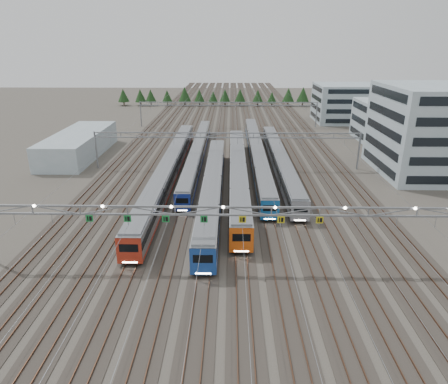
{
  "coord_description": "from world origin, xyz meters",
  "views": [
    {
      "loc": [
        0.82,
        -42.58,
        25.78
      ],
      "look_at": [
        -0.19,
        16.3,
        3.5
      ],
      "focal_mm": 32.0,
      "sensor_mm": 36.0,
      "label": 1
    }
  ],
  "objects_px": {
    "train_d": "(238,171)",
    "train_b": "(197,153)",
    "train_a": "(170,168)",
    "gantry_mid": "(227,140)",
    "train_e": "(257,153)",
    "gantry_far": "(228,107)",
    "train_c": "(213,185)",
    "depot_bldg_mid": "(385,121)",
    "west_shed": "(79,144)",
    "train_f": "(280,161)",
    "depot_bldg_south": "(427,130)",
    "gantry_near": "(223,213)",
    "depot_bldg_north": "(349,103)"
  },
  "relations": [
    {
      "from": "train_c",
      "to": "train_e",
      "type": "relative_size",
      "value": 0.79
    },
    {
      "from": "gantry_mid",
      "to": "train_b",
      "type": "bearing_deg",
      "value": 140.84
    },
    {
      "from": "train_a",
      "to": "train_e",
      "type": "bearing_deg",
      "value": 34.51
    },
    {
      "from": "train_f",
      "to": "west_shed",
      "type": "xyz_separation_m",
      "value": [
        -46.74,
        11.11,
        0.61
      ]
    },
    {
      "from": "train_f",
      "to": "depot_bldg_north",
      "type": "distance_m",
      "value": 63.76
    },
    {
      "from": "gantry_far",
      "to": "depot_bldg_mid",
      "type": "distance_m",
      "value": 46.55
    },
    {
      "from": "train_c",
      "to": "depot_bldg_mid",
      "type": "xyz_separation_m",
      "value": [
        45.27,
        44.45,
        3.1
      ]
    },
    {
      "from": "train_a",
      "to": "train_d",
      "type": "height_order",
      "value": "train_d"
    },
    {
      "from": "train_f",
      "to": "gantry_far",
      "type": "height_order",
      "value": "gantry_far"
    },
    {
      "from": "train_d",
      "to": "train_f",
      "type": "xyz_separation_m",
      "value": [
        9.0,
        8.21,
        -0.17
      ]
    },
    {
      "from": "train_a",
      "to": "gantry_near",
      "type": "distance_m",
      "value": 35.0
    },
    {
      "from": "train_b",
      "to": "train_d",
      "type": "xyz_separation_m",
      "value": [
        9.0,
        -14.77,
        0.31
      ]
    },
    {
      "from": "train_b",
      "to": "west_shed",
      "type": "xyz_separation_m",
      "value": [
        -28.74,
        4.55,
        0.75
      ]
    },
    {
      "from": "depot_bldg_south",
      "to": "west_shed",
      "type": "xyz_separation_m",
      "value": [
        -76.23,
        11.89,
        -6.16
      ]
    },
    {
      "from": "gantry_far",
      "to": "train_a",
      "type": "bearing_deg",
      "value": -102.14
    },
    {
      "from": "train_b",
      "to": "train_d",
      "type": "bearing_deg",
      "value": -58.64
    },
    {
      "from": "train_e",
      "to": "depot_bldg_north",
      "type": "relative_size",
      "value": 3.0
    },
    {
      "from": "gantry_mid",
      "to": "train_d",
      "type": "bearing_deg",
      "value": -76.35
    },
    {
      "from": "depot_bldg_south",
      "to": "depot_bldg_mid",
      "type": "height_order",
      "value": "depot_bldg_south"
    },
    {
      "from": "train_b",
      "to": "train_f",
      "type": "distance_m",
      "value": 19.16
    },
    {
      "from": "gantry_mid",
      "to": "west_shed",
      "type": "distance_m",
      "value": 37.06
    },
    {
      "from": "train_a",
      "to": "gantry_mid",
      "type": "distance_m",
      "value": 14.03
    },
    {
      "from": "train_e",
      "to": "depot_bldg_south",
      "type": "xyz_separation_m",
      "value": [
        33.99,
        -6.9,
        6.78
      ]
    },
    {
      "from": "train_f",
      "to": "depot_bldg_mid",
      "type": "height_order",
      "value": "depot_bldg_mid"
    },
    {
      "from": "train_d",
      "to": "train_b",
      "type": "bearing_deg",
      "value": 121.36
    },
    {
      "from": "train_a",
      "to": "depot_bldg_north",
      "type": "xyz_separation_m",
      "value": [
        52.01,
        62.63,
        3.9
      ]
    },
    {
      "from": "train_c",
      "to": "west_shed",
      "type": "height_order",
      "value": "west_shed"
    },
    {
      "from": "train_c",
      "to": "depot_bldg_mid",
      "type": "height_order",
      "value": "depot_bldg_mid"
    },
    {
      "from": "train_a",
      "to": "train_f",
      "type": "xyz_separation_m",
      "value": [
        22.5,
        6.25,
        -0.17
      ]
    },
    {
      "from": "train_e",
      "to": "gantry_near",
      "type": "relative_size",
      "value": 1.17
    },
    {
      "from": "train_b",
      "to": "depot_bldg_south",
      "type": "relative_size",
      "value": 2.76
    },
    {
      "from": "gantry_near",
      "to": "west_shed",
      "type": "relative_size",
      "value": 1.88
    },
    {
      "from": "gantry_far",
      "to": "west_shed",
      "type": "distance_m",
      "value": 49.94
    },
    {
      "from": "train_d",
      "to": "gantry_far",
      "type": "bearing_deg",
      "value": 92.37
    },
    {
      "from": "depot_bldg_south",
      "to": "depot_bldg_north",
      "type": "height_order",
      "value": "depot_bldg_south"
    },
    {
      "from": "train_a",
      "to": "gantry_mid",
      "type": "relative_size",
      "value": 1.19
    },
    {
      "from": "train_e",
      "to": "train_c",
      "type": "bearing_deg",
      "value": -112.01
    },
    {
      "from": "gantry_far",
      "to": "depot_bldg_north",
      "type": "bearing_deg",
      "value": 14.21
    },
    {
      "from": "train_c",
      "to": "depot_bldg_north",
      "type": "xyz_separation_m",
      "value": [
        43.01,
        72.52,
        3.93
      ]
    },
    {
      "from": "train_a",
      "to": "depot_bldg_south",
      "type": "height_order",
      "value": "depot_bldg_south"
    },
    {
      "from": "train_e",
      "to": "depot_bldg_north",
      "type": "bearing_deg",
      "value": 55.91
    },
    {
      "from": "train_a",
      "to": "train_f",
      "type": "height_order",
      "value": "train_a"
    },
    {
      "from": "train_e",
      "to": "gantry_far",
      "type": "height_order",
      "value": "gantry_far"
    },
    {
      "from": "gantry_near",
      "to": "depot_bldg_south",
      "type": "xyz_separation_m",
      "value": [
        40.79,
        38.28,
        1.81
      ]
    },
    {
      "from": "train_e",
      "to": "train_a",
      "type": "bearing_deg",
      "value": -145.49
    },
    {
      "from": "gantry_mid",
      "to": "depot_bldg_mid",
      "type": "xyz_separation_m",
      "value": [
        43.02,
        27.25,
        -1.02
      ]
    },
    {
      "from": "gantry_near",
      "to": "depot_bldg_south",
      "type": "relative_size",
      "value": 2.56
    },
    {
      "from": "west_shed",
      "to": "train_f",
      "type": "bearing_deg",
      "value": -13.37
    },
    {
      "from": "train_f",
      "to": "depot_bldg_south",
      "type": "distance_m",
      "value": 30.27
    },
    {
      "from": "train_f",
      "to": "gantry_far",
      "type": "distance_m",
      "value": 47.6
    }
  ]
}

